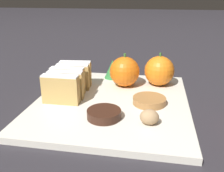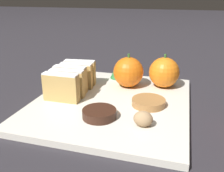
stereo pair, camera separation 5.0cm
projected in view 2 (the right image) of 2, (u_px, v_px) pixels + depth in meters
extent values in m
plane|color=#28262B|center=(112.00, 105.00, 0.52)|extent=(6.00, 6.00, 0.00)
cube|color=silver|center=(112.00, 102.00, 0.51)|extent=(0.31, 0.34, 0.01)
cube|color=tan|center=(61.00, 88.00, 0.50)|extent=(0.07, 0.02, 0.06)
cube|color=white|center=(60.00, 74.00, 0.49)|extent=(0.07, 0.02, 0.00)
cube|color=tan|center=(67.00, 84.00, 0.52)|extent=(0.07, 0.02, 0.06)
cube|color=white|center=(66.00, 71.00, 0.51)|extent=(0.07, 0.02, 0.00)
cube|color=tan|center=(70.00, 80.00, 0.54)|extent=(0.07, 0.02, 0.06)
cube|color=white|center=(70.00, 67.00, 0.53)|extent=(0.07, 0.02, 0.00)
cube|color=tan|center=(76.00, 76.00, 0.57)|extent=(0.07, 0.03, 0.06)
cube|color=white|center=(76.00, 64.00, 0.56)|extent=(0.07, 0.03, 0.00)
cube|color=tan|center=(80.00, 73.00, 0.59)|extent=(0.07, 0.03, 0.06)
cube|color=white|center=(79.00, 61.00, 0.58)|extent=(0.07, 0.03, 0.00)
sphere|color=orange|center=(128.00, 72.00, 0.57)|extent=(0.07, 0.07, 0.07)
cylinder|color=#38702D|center=(129.00, 56.00, 0.56)|extent=(0.00, 0.01, 0.01)
sphere|color=orange|center=(164.00, 72.00, 0.57)|extent=(0.07, 0.07, 0.07)
cylinder|color=#38702D|center=(165.00, 56.00, 0.56)|extent=(0.01, 0.01, 0.01)
ellipsoid|color=tan|center=(143.00, 119.00, 0.41)|extent=(0.03, 0.03, 0.03)
cylinder|color=#381E14|center=(97.00, 113.00, 0.44)|extent=(0.06, 0.06, 0.02)
cylinder|color=#A3703D|center=(149.00, 102.00, 0.48)|extent=(0.07, 0.07, 0.01)
cone|color=#2D7538|center=(119.00, 69.00, 0.63)|extent=(0.04, 0.04, 0.05)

